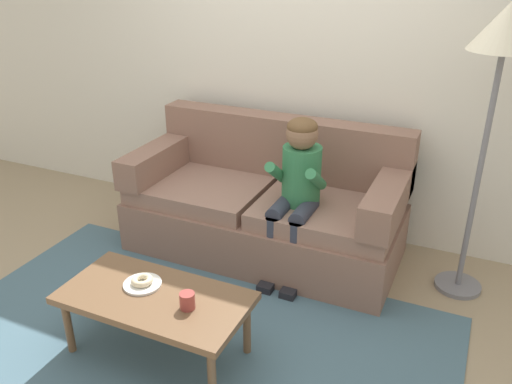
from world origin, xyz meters
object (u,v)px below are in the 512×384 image
(mug, at_px, (187,301))
(floor_lamp, at_px, (503,52))
(coffee_table, at_px, (155,301))
(person_child, at_px, (297,184))
(toy_controller, at_px, (132,284))
(donut, at_px, (142,280))
(couch, at_px, (267,207))

(mug, height_order, floor_lamp, floor_lamp)
(mug, distance_m, floor_lamp, 2.17)
(coffee_table, distance_m, person_child, 1.21)
(person_child, distance_m, mug, 1.16)
(mug, height_order, toy_controller, mug)
(coffee_table, height_order, person_child, person_child)
(coffee_table, distance_m, donut, 0.14)
(floor_lamp, bearing_deg, mug, -132.16)
(person_child, relative_size, floor_lamp, 0.60)
(floor_lamp, bearing_deg, coffee_table, -137.28)
(mug, bearing_deg, person_child, 81.18)
(coffee_table, height_order, toy_controller, coffee_table)
(coffee_table, distance_m, mug, 0.24)
(couch, distance_m, coffee_table, 1.31)
(coffee_table, bearing_deg, mug, -5.80)
(mug, bearing_deg, floor_lamp, 47.84)
(coffee_table, bearing_deg, floor_lamp, 42.72)
(coffee_table, bearing_deg, toy_controller, 139.43)
(person_child, xyz_separation_m, donut, (-0.50, -1.05, -0.25))
(donut, height_order, toy_controller, donut)
(person_child, relative_size, mug, 12.24)
(person_child, xyz_separation_m, floor_lamp, (1.07, 0.26, 0.88))
(donut, distance_m, toy_controller, 0.70)
(person_child, distance_m, floor_lamp, 1.42)
(floor_lamp, bearing_deg, person_child, -166.50)
(toy_controller, bearing_deg, coffee_table, -51.81)
(floor_lamp, bearing_deg, toy_controller, -155.61)
(coffee_table, xyz_separation_m, donut, (-0.11, 0.05, 0.07))
(mug, distance_m, toy_controller, 0.98)
(person_child, bearing_deg, donut, -115.68)
(person_child, bearing_deg, floor_lamp, 13.50)
(floor_lamp, bearing_deg, donut, -140.37)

